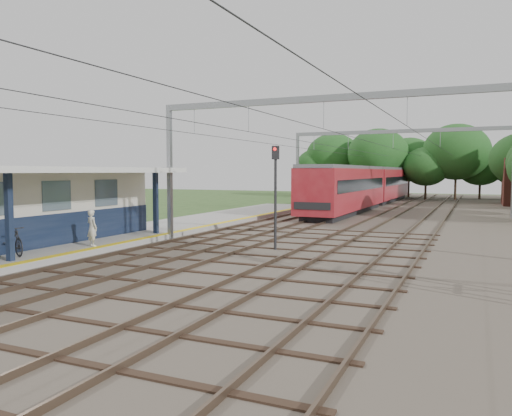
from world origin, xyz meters
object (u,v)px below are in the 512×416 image
Objects in this scene: person at (92,228)px; signal_post at (275,183)px; bicycle at (13,240)px; train at (369,185)px.

person is 0.34× the size of signal_post.
bicycle is 10.93m from signal_post.
bicycle is at bearing 87.82° from person.
bicycle is 37.79m from train.
bicycle is 0.42× the size of signal_post.
signal_post is at bearing -28.77° from bicycle.
bicycle is at bearing -155.09° from signal_post.
train is at bearing 77.73° from signal_post.
person is 8.25m from signal_post.
signal_post is (1.85, -30.25, 0.85)m from train.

